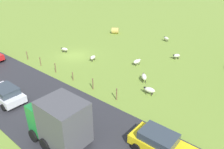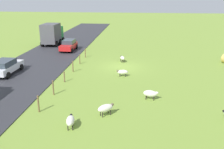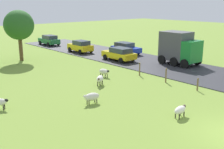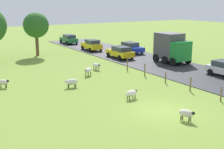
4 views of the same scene
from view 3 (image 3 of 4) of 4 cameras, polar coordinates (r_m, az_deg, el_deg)
The scene contains 14 objects.
sheep_0 at distance 23.37m, azimuth -2.49°, elevation -0.89°, with size 1.25×1.16×0.83m.
sheep_3 at distance 19.18m, azimuth -4.19°, elevation -4.58°, with size 1.25×0.72×0.77m.
sheep_4 at distance 19.51m, azimuth -22.02°, elevation -5.26°, with size 1.03×0.94×0.75m.
sheep_5 at distance 26.01m, azimuth -1.66°, elevation 0.59°, with size 0.69×1.23×0.77m.
sheep_6 at distance 17.44m, azimuth 13.80°, elevation -7.07°, with size 1.20×0.59×0.70m.
tree_1 at distance 34.74m, azimuth -18.54°, elevation 9.54°, with size 3.48×3.48×5.96m.
fence_post_3 at distance 22.93m, azimuth 17.14°, elevation -1.97°, with size 0.12×0.12×1.02m, color brown.
fence_post_4 at distance 24.60m, azimuth 11.00°, elevation -0.18°, with size 0.12×0.12×1.27m, color brown.
fence_post_5 at distance 26.56m, azimuth 5.69°, elevation 1.10°, with size 0.12×0.12×1.26m, color brown.
truck_0 at distance 31.83m, azimuth 13.63°, elevation 5.38°, with size 2.72×4.23×3.60m.
car_0 at distance 46.69m, azimuth -12.75°, elevation 6.93°, with size 1.99×4.21×1.61m.
car_3 at distance 33.16m, azimuth 1.51°, elevation 4.28°, with size 2.11×4.32×1.56m.
car_4 at distance 38.99m, azimuth -6.48°, elevation 5.79°, with size 2.01×3.91×1.65m.
car_5 at distance 37.57m, azimuth 2.77°, elevation 5.45°, with size 2.12×4.20×1.52m.
Camera 3 is at (-13.72, -5.75, 6.75)m, focal length 44.62 mm.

